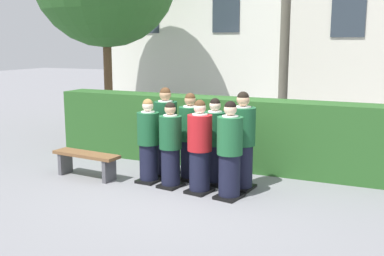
{
  "coord_description": "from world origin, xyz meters",
  "views": [
    {
      "loc": [
        3.31,
        -7.05,
        2.54
      ],
      "look_at": [
        0.0,
        0.28,
        1.05
      ],
      "focal_mm": 43.16,
      "sensor_mm": 36.0,
      "label": 1
    }
  ],
  "objects_px": {
    "student_rear_row_3": "(242,143)",
    "wooden_bench": "(86,160)",
    "student_rear_row_2": "(215,143)",
    "student_front_row_3": "(230,153)",
    "student_rear_row_0": "(166,134)",
    "student_front_row_0": "(148,143)",
    "student_in_red_blazer": "(200,149)",
    "student_rear_row_1": "(190,139)",
    "student_front_row_1": "(170,147)"
  },
  "relations": [
    {
      "from": "student_front_row_1",
      "to": "student_rear_row_0",
      "type": "relative_size",
      "value": 0.89
    },
    {
      "from": "student_rear_row_3",
      "to": "wooden_bench",
      "type": "bearing_deg",
      "value": -169.45
    },
    {
      "from": "student_rear_row_1",
      "to": "student_rear_row_0",
      "type": "bearing_deg",
      "value": 175.58
    },
    {
      "from": "student_front_row_1",
      "to": "student_rear_row_2",
      "type": "xyz_separation_m",
      "value": [
        0.64,
        0.51,
        0.02
      ]
    },
    {
      "from": "student_front_row_3",
      "to": "student_rear_row_3",
      "type": "height_order",
      "value": "student_rear_row_3"
    },
    {
      "from": "student_front_row_0",
      "to": "student_front_row_1",
      "type": "bearing_deg",
      "value": -11.82
    },
    {
      "from": "student_rear_row_3",
      "to": "student_rear_row_1",
      "type": "bearing_deg",
      "value": 170.72
    },
    {
      "from": "student_rear_row_0",
      "to": "student_rear_row_1",
      "type": "height_order",
      "value": "student_rear_row_0"
    },
    {
      "from": "student_rear_row_1",
      "to": "wooden_bench",
      "type": "distance_m",
      "value": 2.03
    },
    {
      "from": "student_front_row_1",
      "to": "student_rear_row_2",
      "type": "distance_m",
      "value": 0.82
    },
    {
      "from": "student_front_row_1",
      "to": "student_rear_row_0",
      "type": "distance_m",
      "value": 0.75
    },
    {
      "from": "student_in_red_blazer",
      "to": "student_rear_row_1",
      "type": "relative_size",
      "value": 0.98
    },
    {
      "from": "student_in_red_blazer",
      "to": "student_rear_row_2",
      "type": "relative_size",
      "value": 1.02
    },
    {
      "from": "student_in_red_blazer",
      "to": "student_rear_row_1",
      "type": "height_order",
      "value": "student_rear_row_1"
    },
    {
      "from": "student_rear_row_1",
      "to": "wooden_bench",
      "type": "height_order",
      "value": "student_rear_row_1"
    },
    {
      "from": "student_rear_row_2",
      "to": "student_rear_row_3",
      "type": "bearing_deg",
      "value": -10.79
    },
    {
      "from": "student_in_red_blazer",
      "to": "student_rear_row_0",
      "type": "relative_size",
      "value": 0.94
    },
    {
      "from": "student_rear_row_0",
      "to": "wooden_bench",
      "type": "xyz_separation_m",
      "value": [
        -1.31,
        -0.76,
        -0.47
      ]
    },
    {
      "from": "student_front_row_0",
      "to": "wooden_bench",
      "type": "bearing_deg",
      "value": -168.57
    },
    {
      "from": "student_rear_row_2",
      "to": "wooden_bench",
      "type": "bearing_deg",
      "value": -164.67
    },
    {
      "from": "student_rear_row_2",
      "to": "wooden_bench",
      "type": "distance_m",
      "value": 2.49
    },
    {
      "from": "student_rear_row_0",
      "to": "student_rear_row_2",
      "type": "xyz_separation_m",
      "value": [
        1.06,
        -0.11,
        -0.07
      ]
    },
    {
      "from": "student_in_red_blazer",
      "to": "student_front_row_3",
      "type": "xyz_separation_m",
      "value": [
        0.56,
        -0.07,
        0.01
      ]
    },
    {
      "from": "student_rear_row_0",
      "to": "student_rear_row_3",
      "type": "distance_m",
      "value": 1.62
    },
    {
      "from": "student_rear_row_0",
      "to": "student_rear_row_2",
      "type": "height_order",
      "value": "student_rear_row_0"
    },
    {
      "from": "student_rear_row_0",
      "to": "student_rear_row_3",
      "type": "xyz_separation_m",
      "value": [
        1.61,
        -0.22,
        0.01
      ]
    },
    {
      "from": "student_front_row_1",
      "to": "student_rear_row_3",
      "type": "distance_m",
      "value": 1.26
    },
    {
      "from": "student_front_row_3",
      "to": "student_rear_row_2",
      "type": "distance_m",
      "value": 0.83
    },
    {
      "from": "student_front_row_0",
      "to": "student_rear_row_1",
      "type": "bearing_deg",
      "value": 37.07
    },
    {
      "from": "student_rear_row_0",
      "to": "student_front_row_0",
      "type": "bearing_deg",
      "value": -99.79
    },
    {
      "from": "wooden_bench",
      "to": "student_front_row_1",
      "type": "bearing_deg",
      "value": 4.67
    },
    {
      "from": "student_front_row_1",
      "to": "student_front_row_3",
      "type": "distance_m",
      "value": 1.17
    },
    {
      "from": "student_front_row_0",
      "to": "student_rear_row_3",
      "type": "relative_size",
      "value": 0.9
    },
    {
      "from": "student_front_row_3",
      "to": "student_rear_row_2",
      "type": "relative_size",
      "value": 1.03
    },
    {
      "from": "student_front_row_1",
      "to": "student_rear_row_3",
      "type": "height_order",
      "value": "student_rear_row_3"
    },
    {
      "from": "wooden_bench",
      "to": "student_front_row_3",
      "type": "bearing_deg",
      "value": 0.02
    },
    {
      "from": "student_front_row_1",
      "to": "student_rear_row_3",
      "type": "xyz_separation_m",
      "value": [
        1.19,
        0.4,
        0.1
      ]
    },
    {
      "from": "student_front_row_3",
      "to": "wooden_bench",
      "type": "distance_m",
      "value": 2.92
    },
    {
      "from": "student_front_row_0",
      "to": "student_in_red_blazer",
      "type": "distance_m",
      "value": 1.11
    },
    {
      "from": "wooden_bench",
      "to": "student_rear_row_3",
      "type": "bearing_deg",
      "value": 10.55
    },
    {
      "from": "student_in_red_blazer",
      "to": "student_rear_row_3",
      "type": "bearing_deg",
      "value": 38.35
    },
    {
      "from": "student_rear_row_3",
      "to": "student_front_row_3",
      "type": "bearing_deg",
      "value": -93.65
    },
    {
      "from": "student_in_red_blazer",
      "to": "student_front_row_3",
      "type": "relative_size",
      "value": 0.99
    },
    {
      "from": "student_front_row_3",
      "to": "student_front_row_0",
      "type": "bearing_deg",
      "value": 171.57
    },
    {
      "from": "student_front_row_3",
      "to": "student_rear_row_0",
      "type": "height_order",
      "value": "student_rear_row_0"
    },
    {
      "from": "student_rear_row_3",
      "to": "wooden_bench",
      "type": "distance_m",
      "value": 3.01
    },
    {
      "from": "student_front_row_1",
      "to": "student_rear_row_1",
      "type": "bearing_deg",
      "value": 78.42
    },
    {
      "from": "student_front_row_1",
      "to": "student_front_row_0",
      "type": "bearing_deg",
      "value": 168.18
    },
    {
      "from": "student_front_row_3",
      "to": "student_rear_row_3",
      "type": "bearing_deg",
      "value": 86.35
    },
    {
      "from": "wooden_bench",
      "to": "student_rear_row_1",
      "type": "bearing_deg",
      "value": 21.26
    }
  ]
}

